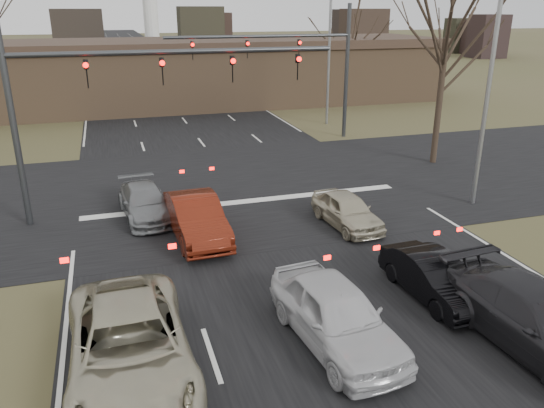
{
  "coord_description": "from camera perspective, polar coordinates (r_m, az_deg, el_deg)",
  "views": [
    {
      "loc": [
        -5.24,
        -7.45,
        7.71
      ],
      "look_at": [
        -0.68,
        7.27,
        2.0
      ],
      "focal_mm": 35.0,
      "sensor_mm": 36.0,
      "label": 1
    }
  ],
  "objects": [
    {
      "name": "building",
      "position": [
        46.3,
        -8.37,
        13.86
      ],
      "size": [
        42.4,
        10.4,
        5.3
      ],
      "color": "brown",
      "rests_on": "ground"
    },
    {
      "name": "car_red_ahead",
      "position": [
        18.88,
        -8.14,
        -1.49
      ],
      "size": [
        1.83,
        4.68,
        1.52
      ],
      "primitive_type": "imported",
      "rotation": [
        0.0,
        0.0,
        0.05
      ],
      "color": "#601B0D",
      "rests_on": "ground"
    },
    {
      "name": "road_cross",
      "position": [
        24.31,
        -3.88,
        1.82
      ],
      "size": [
        200.0,
        14.0,
        0.02
      ],
      "primitive_type": "cube",
      "color": "black",
      "rests_on": "ground"
    },
    {
      "name": "car_black_hatch",
      "position": [
        15.67,
        16.93,
        -7.52
      ],
      "size": [
        1.46,
        3.81,
        1.24
      ],
      "primitive_type": "imported",
      "rotation": [
        0.0,
        0.0,
        0.04
      ],
      "color": "black",
      "rests_on": "ground"
    },
    {
      "name": "tree_right_far",
      "position": [
        47.04,
        8.75,
        19.18
      ],
      "size": [
        5.4,
        5.4,
        9.0
      ],
      "color": "black",
      "rests_on": "ground"
    },
    {
      "name": "mast_arm_far",
      "position": [
        32.64,
        3.45,
        15.56
      ],
      "size": [
        11.12,
        0.24,
        8.0
      ],
      "color": "#383A3D",
      "rests_on": "ground"
    },
    {
      "name": "car_white_sedan",
      "position": [
        13.11,
        6.9,
        -11.7
      ],
      "size": [
        2.33,
        4.78,
        1.57
      ],
      "primitive_type": "imported",
      "rotation": [
        0.0,
        0.0,
        0.1
      ],
      "color": "silver",
      "rests_on": "ground"
    },
    {
      "name": "streetlight_right_far",
      "position": [
        37.46,
        5.94,
        16.97
      ],
      "size": [
        2.34,
        0.25,
        10.0
      ],
      "color": "gray",
      "rests_on": "ground"
    },
    {
      "name": "car_silver_suv",
      "position": [
        12.37,
        -15.05,
        -14.51
      ],
      "size": [
        2.7,
        5.7,
        1.57
      ],
      "primitive_type": "imported",
      "rotation": [
        0.0,
        0.0,
        0.02
      ],
      "color": "#B6AF93",
      "rests_on": "ground"
    },
    {
      "name": "streetlight_right_near",
      "position": [
        22.51,
        22.17,
        13.47
      ],
      "size": [
        2.34,
        0.25,
        10.0
      ],
      "color": "gray",
      "rests_on": "ground"
    },
    {
      "name": "mast_arm_near",
      "position": [
        20.62,
        -17.45,
        12.08
      ],
      "size": [
        12.12,
        0.24,
        8.0
      ],
      "color": "#383A3D",
      "rests_on": "ground"
    },
    {
      "name": "road_main",
      "position": [
        68.09,
        -13.06,
        13.32
      ],
      "size": [
        14.0,
        300.0,
        0.02
      ],
      "primitive_type": "cube",
      "color": "black",
      "rests_on": "ground"
    },
    {
      "name": "car_grey_ahead",
      "position": [
        21.2,
        -13.49,
        0.19
      ],
      "size": [
        2.12,
        4.37,
        1.23
      ],
      "primitive_type": "imported",
      "rotation": [
        0.0,
        0.0,
        0.1
      ],
      "color": "gray",
      "rests_on": "ground"
    },
    {
      "name": "car_charcoal_sedan",
      "position": [
        14.3,
        26.8,
        -11.11
      ],
      "size": [
        2.56,
        5.47,
        1.54
      ],
      "primitive_type": "imported",
      "rotation": [
        0.0,
        0.0,
        0.08
      ],
      "color": "#232326",
      "rests_on": "ground"
    },
    {
      "name": "car_silver_ahead",
      "position": [
        19.96,
        8.06,
        -0.66
      ],
      "size": [
        1.77,
        3.8,
        1.26
      ],
      "primitive_type": "imported",
      "rotation": [
        0.0,
        0.0,
        0.08
      ],
      "color": "#BDB498",
      "rests_on": "ground"
    }
  ]
}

